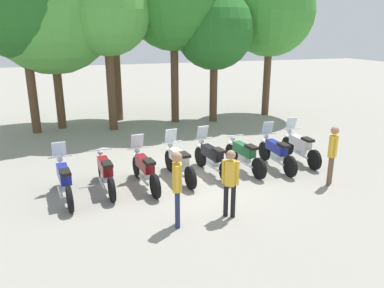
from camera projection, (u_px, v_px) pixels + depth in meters
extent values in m
plane|color=gray|center=(197.00, 178.00, 10.95)|extent=(80.00, 80.00, 0.00)
cylinder|color=black|center=(62.00, 177.00, 10.15)|extent=(0.17, 0.65, 0.64)
cylinder|color=black|center=(70.00, 199.00, 8.81)|extent=(0.17, 0.65, 0.64)
cube|color=silver|center=(60.00, 165.00, 10.05)|extent=(0.16, 0.37, 0.04)
cube|color=navy|center=(64.00, 174.00, 9.42)|extent=(0.37, 0.97, 0.30)
cube|color=silver|center=(65.00, 184.00, 9.46)|extent=(0.27, 0.42, 0.24)
cube|color=black|center=(65.00, 172.00, 9.02)|extent=(0.29, 0.47, 0.08)
cylinder|color=silver|center=(61.00, 167.00, 9.98)|extent=(0.08, 0.23, 0.64)
cylinder|color=silver|center=(60.00, 157.00, 9.81)|extent=(0.62, 0.11, 0.04)
sphere|color=silver|center=(60.00, 159.00, 9.95)|extent=(0.18, 0.18, 0.16)
cylinder|color=silver|center=(60.00, 192.00, 9.15)|extent=(0.15, 0.70, 0.07)
cube|color=silver|center=(59.00, 149.00, 9.80)|extent=(0.37, 0.17, 0.39)
cylinder|color=black|center=(101.00, 169.00, 10.72)|extent=(0.14, 0.65, 0.64)
cylinder|color=black|center=(112.00, 190.00, 9.35)|extent=(0.14, 0.65, 0.64)
cube|color=silver|center=(100.00, 158.00, 10.62)|extent=(0.15, 0.37, 0.04)
cube|color=maroon|center=(105.00, 166.00, 9.98)|extent=(0.33, 0.97, 0.30)
cube|color=silver|center=(106.00, 176.00, 10.01)|extent=(0.25, 0.41, 0.24)
cube|color=black|center=(107.00, 164.00, 9.57)|extent=(0.27, 0.46, 0.08)
cylinder|color=silver|center=(101.00, 160.00, 10.55)|extent=(0.07, 0.23, 0.64)
cylinder|color=silver|center=(101.00, 150.00, 10.37)|extent=(0.62, 0.08, 0.04)
sphere|color=silver|center=(100.00, 152.00, 10.52)|extent=(0.17, 0.17, 0.16)
cylinder|color=silver|center=(102.00, 183.00, 9.71)|extent=(0.12, 0.70, 0.07)
cylinder|color=black|center=(137.00, 167.00, 10.89)|extent=(0.17, 0.65, 0.64)
cylinder|color=black|center=(155.00, 186.00, 9.55)|extent=(0.17, 0.65, 0.64)
cube|color=silver|center=(137.00, 156.00, 10.79)|extent=(0.16, 0.37, 0.04)
cube|color=maroon|center=(145.00, 164.00, 10.16)|extent=(0.36, 0.97, 0.30)
cube|color=silver|center=(146.00, 173.00, 10.19)|extent=(0.26, 0.42, 0.24)
cube|color=black|center=(149.00, 162.00, 9.76)|extent=(0.29, 0.46, 0.08)
cylinder|color=silver|center=(138.00, 158.00, 10.72)|extent=(0.08, 0.23, 0.64)
cylinder|color=silver|center=(138.00, 148.00, 10.54)|extent=(0.62, 0.11, 0.04)
sphere|color=silver|center=(137.00, 151.00, 10.69)|extent=(0.18, 0.18, 0.16)
cylinder|color=silver|center=(143.00, 180.00, 9.89)|extent=(0.15, 0.70, 0.07)
cube|color=silver|center=(137.00, 141.00, 10.54)|extent=(0.37, 0.17, 0.39)
cylinder|color=black|center=(170.00, 161.00, 11.44)|extent=(0.16, 0.65, 0.64)
cylinder|color=black|center=(190.00, 178.00, 10.09)|extent=(0.16, 0.65, 0.64)
cube|color=silver|center=(170.00, 150.00, 11.34)|extent=(0.15, 0.37, 0.04)
cube|color=silver|center=(179.00, 157.00, 10.71)|extent=(0.35, 0.97, 0.30)
cube|color=silver|center=(180.00, 166.00, 10.74)|extent=(0.26, 0.42, 0.24)
cube|color=black|center=(184.00, 155.00, 10.31)|extent=(0.28, 0.46, 0.08)
cylinder|color=silver|center=(171.00, 152.00, 11.27)|extent=(0.07, 0.23, 0.64)
cylinder|color=silver|center=(172.00, 142.00, 11.10)|extent=(0.62, 0.10, 0.04)
sphere|color=silver|center=(170.00, 145.00, 11.24)|extent=(0.17, 0.17, 0.16)
cylinder|color=silver|center=(178.00, 172.00, 10.44)|extent=(0.14, 0.70, 0.07)
cube|color=silver|center=(171.00, 135.00, 11.09)|extent=(0.37, 0.17, 0.39)
cylinder|color=black|center=(201.00, 157.00, 11.80)|extent=(0.19, 0.65, 0.64)
cylinder|color=black|center=(226.00, 173.00, 10.47)|extent=(0.19, 0.65, 0.64)
cube|color=silver|center=(201.00, 147.00, 11.70)|extent=(0.17, 0.37, 0.04)
cube|color=black|center=(212.00, 153.00, 11.08)|extent=(0.39, 0.98, 0.30)
cube|color=silver|center=(213.00, 162.00, 11.11)|extent=(0.27, 0.43, 0.24)
cube|color=black|center=(219.00, 150.00, 10.68)|extent=(0.30, 0.47, 0.08)
cylinder|color=silver|center=(202.00, 148.00, 11.63)|extent=(0.08, 0.23, 0.64)
cylinder|color=silver|center=(203.00, 139.00, 11.46)|extent=(0.62, 0.12, 0.04)
sphere|color=silver|center=(201.00, 141.00, 11.60)|extent=(0.18, 0.18, 0.16)
cylinder|color=silver|center=(213.00, 168.00, 10.80)|extent=(0.16, 0.70, 0.07)
cube|color=silver|center=(203.00, 132.00, 11.45)|extent=(0.37, 0.18, 0.39)
cylinder|color=black|center=(231.00, 153.00, 12.12)|extent=(0.17, 0.65, 0.64)
cylinder|color=black|center=(259.00, 169.00, 10.78)|extent=(0.17, 0.65, 0.64)
cube|color=silver|center=(232.00, 143.00, 12.02)|extent=(0.16, 0.37, 0.04)
cube|color=#1E6033|center=(244.00, 149.00, 11.39)|extent=(0.36, 0.97, 0.30)
cube|color=silver|center=(244.00, 158.00, 11.43)|extent=(0.26, 0.42, 0.24)
cube|color=black|center=(252.00, 147.00, 10.99)|extent=(0.29, 0.46, 0.08)
cylinder|color=silver|center=(233.00, 145.00, 11.95)|extent=(0.07, 0.23, 0.64)
cylinder|color=silver|center=(235.00, 136.00, 11.77)|extent=(0.62, 0.10, 0.04)
sphere|color=silver|center=(233.00, 138.00, 11.92)|extent=(0.18, 0.18, 0.16)
cylinder|color=silver|center=(245.00, 164.00, 11.12)|extent=(0.15, 0.70, 0.07)
cylinder|color=black|center=(264.00, 151.00, 12.36)|extent=(0.11, 0.64, 0.64)
cylinder|color=black|center=(290.00, 166.00, 10.95)|extent=(0.11, 0.64, 0.64)
cube|color=silver|center=(265.00, 141.00, 12.26)|extent=(0.12, 0.36, 0.04)
cube|color=navy|center=(276.00, 147.00, 11.60)|extent=(0.27, 0.95, 0.30)
cube|color=silver|center=(277.00, 156.00, 11.63)|extent=(0.22, 0.40, 0.24)
cube|color=black|center=(284.00, 145.00, 11.18)|extent=(0.24, 0.44, 0.08)
cylinder|color=silver|center=(266.00, 143.00, 12.18)|extent=(0.05, 0.23, 0.64)
cylinder|color=silver|center=(268.00, 134.00, 12.00)|extent=(0.62, 0.04, 0.04)
sphere|color=silver|center=(266.00, 136.00, 12.16)|extent=(0.16, 0.16, 0.16)
cylinder|color=silver|center=(277.00, 161.00, 11.33)|extent=(0.08, 0.70, 0.07)
cube|color=silver|center=(268.00, 127.00, 12.00)|extent=(0.36, 0.14, 0.39)
cylinder|color=black|center=(288.00, 146.00, 12.93)|extent=(0.12, 0.64, 0.64)
cylinder|color=black|center=(314.00, 160.00, 11.51)|extent=(0.12, 0.64, 0.64)
cube|color=silver|center=(288.00, 136.00, 12.83)|extent=(0.13, 0.36, 0.04)
cube|color=silver|center=(300.00, 142.00, 12.16)|extent=(0.28, 0.96, 0.30)
cube|color=silver|center=(300.00, 150.00, 12.20)|extent=(0.23, 0.41, 0.24)
cube|color=black|center=(308.00, 140.00, 11.74)|extent=(0.25, 0.45, 0.08)
cylinder|color=silver|center=(290.00, 138.00, 12.75)|extent=(0.06, 0.23, 0.64)
cylinder|color=silver|center=(292.00, 129.00, 12.57)|extent=(0.62, 0.05, 0.04)
sphere|color=silver|center=(290.00, 131.00, 12.73)|extent=(0.16, 0.16, 0.16)
cylinder|color=silver|center=(301.00, 155.00, 11.90)|extent=(0.09, 0.70, 0.07)
cube|color=silver|center=(291.00, 123.00, 12.57)|extent=(0.36, 0.14, 0.39)
cylinder|color=brown|center=(331.00, 170.00, 10.43)|extent=(0.15, 0.15, 0.82)
cylinder|color=brown|center=(329.00, 172.00, 10.29)|extent=(0.15, 0.15, 0.82)
cube|color=gold|center=(333.00, 146.00, 10.15)|extent=(0.30, 0.29, 0.62)
cylinder|color=gold|center=(335.00, 144.00, 10.27)|extent=(0.11, 0.11, 0.59)
cylinder|color=gold|center=(332.00, 147.00, 10.02)|extent=(0.11, 0.11, 0.59)
sphere|color=#A87A5B|center=(335.00, 130.00, 10.02)|extent=(0.31, 0.31, 0.22)
cylinder|color=black|center=(226.00, 201.00, 8.57)|extent=(0.15, 0.15, 0.79)
cylinder|color=black|center=(233.00, 201.00, 8.53)|extent=(0.15, 0.15, 0.79)
cube|color=gold|center=(230.00, 173.00, 8.35)|extent=(0.30, 0.29, 0.59)
cylinder|color=gold|center=(223.00, 172.00, 8.39)|extent=(0.11, 0.11, 0.56)
cylinder|color=gold|center=(237.00, 173.00, 8.30)|extent=(0.11, 0.11, 0.56)
sphere|color=#A87A5B|center=(231.00, 155.00, 8.22)|extent=(0.30, 0.30, 0.21)
cylinder|color=#232D4C|center=(178.00, 210.00, 8.04)|extent=(0.14, 0.14, 0.84)
cylinder|color=#232D4C|center=(177.00, 207.00, 8.20)|extent=(0.14, 0.14, 0.84)
cube|color=gold|center=(177.00, 177.00, 7.91)|extent=(0.25, 0.27, 0.63)
cylinder|color=gold|center=(177.00, 180.00, 7.75)|extent=(0.10, 0.10, 0.60)
cylinder|color=gold|center=(177.00, 174.00, 8.06)|extent=(0.10, 0.10, 0.60)
sphere|color=#A87A5B|center=(177.00, 157.00, 7.77)|extent=(0.28, 0.28, 0.23)
cylinder|color=brown|center=(32.00, 88.00, 15.32)|extent=(0.36, 0.36, 3.77)
cylinder|color=brown|center=(59.00, 93.00, 16.16)|extent=(0.36, 0.36, 3.18)
sphere|color=#4C9E3D|center=(50.00, 8.00, 15.14)|extent=(5.38, 5.38, 5.38)
cylinder|color=brown|center=(111.00, 88.00, 15.83)|extent=(0.36, 0.36, 3.68)
sphere|color=#4C9E3D|center=(106.00, 10.00, 14.93)|extent=(3.63, 3.63, 3.63)
cylinder|color=brown|center=(117.00, 80.00, 17.61)|extent=(0.36, 0.36, 3.85)
sphere|color=#2D7A28|center=(113.00, 7.00, 16.66)|extent=(3.81, 3.81, 3.81)
cylinder|color=brown|center=(175.00, 80.00, 17.20)|extent=(0.36, 0.36, 3.92)
sphere|color=#2D7A28|center=(174.00, 1.00, 16.19)|extent=(4.32, 4.32, 4.32)
cylinder|color=brown|center=(213.00, 90.00, 17.45)|extent=(0.36, 0.36, 2.96)
sphere|color=#236623|center=(214.00, 30.00, 16.66)|extent=(3.55, 3.55, 3.55)
cylinder|color=brown|center=(267.00, 80.00, 18.75)|extent=(0.36, 0.36, 3.57)
sphere|color=#3D8E33|center=(271.00, 12.00, 17.80)|extent=(4.23, 4.23, 4.23)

